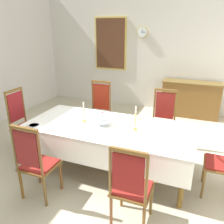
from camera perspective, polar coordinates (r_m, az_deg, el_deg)
ground at (r=3.97m, az=-0.47°, el=-13.46°), size 6.45×6.40×0.04m
back_wall at (r=6.44m, az=10.83°, el=15.15°), size 6.45×0.08×3.28m
dining_table at (r=3.58m, az=-0.84°, el=-4.48°), size 2.56×1.14×0.76m
tablecloth at (r=3.59m, az=-0.84°, el=-4.85°), size 2.58×1.16×0.39m
chair_south_a at (r=3.20m, az=-18.39°, el=-11.54°), size 0.44×0.42×1.09m
chair_north_a at (r=4.68m, az=-3.24°, el=0.28°), size 0.44×0.42×1.18m
chair_south_b at (r=2.67m, az=4.70°, el=-17.75°), size 0.44×0.42×1.06m
chair_north_b at (r=4.33m, az=12.43°, el=-2.10°), size 0.44×0.42×1.13m
chair_head_west at (r=4.50m, az=-21.18°, el=-2.10°), size 0.42×0.44×1.16m
soup_tureen at (r=3.54m, az=-2.36°, el=-1.64°), size 0.26×0.26×0.21m
candlestick_west at (r=3.67m, az=-6.97°, el=-0.54°), size 0.07×0.07×0.33m
candlestick_east at (r=3.36m, az=5.82°, el=-2.16°), size 0.07×0.07×0.36m
bowl_near_left at (r=3.69m, az=-18.76°, el=-3.25°), size 0.17×0.17×0.04m
bowl_near_right at (r=3.81m, az=5.30°, el=-1.39°), size 0.17×0.17×0.04m
spoon_primary at (r=3.78m, az=-19.84°, el=-3.02°), size 0.03×0.18×0.01m
spoon_secondary at (r=3.82m, az=7.03°, el=-1.69°), size 0.03×0.18×0.01m
sideboard at (r=6.22m, az=18.84°, el=3.07°), size 1.44×0.48×0.90m
mounted_clock at (r=6.43m, az=7.54°, el=18.99°), size 0.27×0.06×0.27m
framed_painting at (r=6.74m, az=-0.37°, el=16.51°), size 0.93×0.05×1.42m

